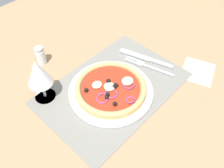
{
  "coord_description": "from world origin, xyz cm",
  "views": [
    {
      "loc": [
        -37.01,
        -34.34,
        58.96
      ],
      "look_at": [
        -0.61,
        0.0,
        2.46
      ],
      "focal_mm": 39.01,
      "sensor_mm": 36.0,
      "label": 1
    }
  ],
  "objects_px": {
    "knife": "(145,58)",
    "napkin": "(198,71)",
    "wine_glass": "(38,74)",
    "plate": "(111,91)",
    "fork": "(146,66)",
    "pizza": "(111,88)",
    "pepper_shaker": "(41,56)"
  },
  "relations": [
    {
      "from": "knife",
      "to": "napkin",
      "type": "height_order",
      "value": "knife"
    },
    {
      "from": "wine_glass",
      "to": "napkin",
      "type": "relative_size",
      "value": 1.33
    },
    {
      "from": "plate",
      "to": "fork",
      "type": "bearing_deg",
      "value": -2.72
    },
    {
      "from": "plate",
      "to": "fork",
      "type": "relative_size",
      "value": 1.47
    },
    {
      "from": "plate",
      "to": "napkin",
      "type": "bearing_deg",
      "value": -28.91
    },
    {
      "from": "knife",
      "to": "plate",
      "type": "bearing_deg",
      "value": 79.3
    },
    {
      "from": "wine_glass",
      "to": "napkin",
      "type": "distance_m",
      "value": 0.52
    },
    {
      "from": "pizza",
      "to": "plate",
      "type": "bearing_deg",
      "value": 94.04
    },
    {
      "from": "wine_glass",
      "to": "pepper_shaker",
      "type": "relative_size",
      "value": 2.22
    },
    {
      "from": "napkin",
      "to": "pepper_shaker",
      "type": "bearing_deg",
      "value": 128.69
    },
    {
      "from": "plate",
      "to": "fork",
      "type": "xyz_separation_m",
      "value": [
        0.17,
        -0.01,
        -0.0
      ]
    },
    {
      "from": "fork",
      "to": "knife",
      "type": "distance_m",
      "value": 0.04
    },
    {
      "from": "wine_glass",
      "to": "plate",
      "type": "bearing_deg",
      "value": -42.93
    },
    {
      "from": "pizza",
      "to": "pepper_shaker",
      "type": "xyz_separation_m",
      "value": [
        -0.06,
        0.27,
        0.01
      ]
    },
    {
      "from": "plate",
      "to": "fork",
      "type": "distance_m",
      "value": 0.17
    },
    {
      "from": "pizza",
      "to": "knife",
      "type": "distance_m",
      "value": 0.2
    },
    {
      "from": "fork",
      "to": "napkin",
      "type": "bearing_deg",
      "value": -158.3
    },
    {
      "from": "napkin",
      "to": "pepper_shaker",
      "type": "height_order",
      "value": "pepper_shaker"
    },
    {
      "from": "knife",
      "to": "pepper_shaker",
      "type": "bearing_deg",
      "value": 30.03
    },
    {
      "from": "pizza",
      "to": "fork",
      "type": "xyz_separation_m",
      "value": [
        0.17,
        -0.01,
        -0.02
      ]
    },
    {
      "from": "knife",
      "to": "napkin",
      "type": "distance_m",
      "value": 0.18
    },
    {
      "from": "plate",
      "to": "pepper_shaker",
      "type": "relative_size",
      "value": 3.91
    },
    {
      "from": "pizza",
      "to": "pepper_shaker",
      "type": "relative_size",
      "value": 3.29
    },
    {
      "from": "napkin",
      "to": "plate",
      "type": "bearing_deg",
      "value": 151.09
    },
    {
      "from": "plate",
      "to": "knife",
      "type": "xyz_separation_m",
      "value": [
        0.2,
        0.02,
        -0.0
      ]
    },
    {
      "from": "fork",
      "to": "wine_glass",
      "type": "distance_m",
      "value": 0.36
    },
    {
      "from": "fork",
      "to": "pepper_shaker",
      "type": "relative_size",
      "value": 2.66
    },
    {
      "from": "fork",
      "to": "pepper_shaker",
      "type": "distance_m",
      "value": 0.36
    },
    {
      "from": "plate",
      "to": "wine_glass",
      "type": "xyz_separation_m",
      "value": [
        -0.15,
        0.14,
        0.09
      ]
    },
    {
      "from": "fork",
      "to": "wine_glass",
      "type": "bearing_deg",
      "value": 51.03
    },
    {
      "from": "pepper_shaker",
      "to": "knife",
      "type": "bearing_deg",
      "value": -44.0
    },
    {
      "from": "pizza",
      "to": "knife",
      "type": "relative_size",
      "value": 1.12
    }
  ]
}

